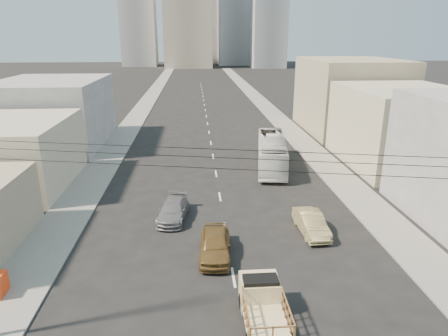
{
  "coord_description": "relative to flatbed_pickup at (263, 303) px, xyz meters",
  "views": [
    {
      "loc": [
        -1.98,
        -11.4,
        12.98
      ],
      "look_at": [
        0.14,
        17.16,
        3.5
      ],
      "focal_mm": 32.0,
      "sensor_mm": 36.0,
      "label": 1
    }
  ],
  "objects": [
    {
      "name": "flatbed_pickup",
      "position": [
        0.0,
        0.0,
        0.0
      ],
      "size": [
        1.95,
        4.41,
        1.9
      ],
      "color": "beige",
      "rests_on": "ground"
    },
    {
      "name": "midrise_ne",
      "position": [
        16.99,
        180.86,
        18.91
      ],
      "size": [
        16.0,
        16.0,
        40.0
      ],
      "primitive_type": "cube",
      "color": "gray",
      "rests_on": "ground"
    },
    {
      "name": "sidewalk_right",
      "position": [
        10.74,
        65.86,
        -1.03
      ],
      "size": [
        3.5,
        180.0,
        0.12
      ],
      "primitive_type": "cube",
      "color": "slate",
      "rests_on": "ground"
    },
    {
      "name": "sedan_grey",
      "position": [
        -4.74,
        11.82,
        -0.41
      ],
      "size": [
        2.54,
        4.96,
        1.38
      ],
      "primitive_type": "imported",
      "rotation": [
        0.0,
        0.0,
        -0.13
      ],
      "color": "slate",
      "rests_on": "ground"
    },
    {
      "name": "midrise_nw",
      "position": [
        -27.01,
        175.86,
        15.91
      ],
      "size": [
        15.0,
        15.0,
        34.0
      ],
      "primitive_type": "cube",
      "color": "gray",
      "rests_on": "ground"
    },
    {
      "name": "bldg_left_mid",
      "position": [
        -20.01,
        19.86,
        1.91
      ],
      "size": [
        11.0,
        12.0,
        6.0
      ],
      "primitive_type": "cube",
      "color": "#B7AF93",
      "rests_on": "ground"
    },
    {
      "name": "bldg_right_far",
      "position": [
        18.99,
        39.86,
        3.91
      ],
      "size": [
        12.0,
        16.0,
        10.0
      ],
      "primitive_type": "cube",
      "color": "gray",
      "rests_on": "ground"
    },
    {
      "name": "lane_dashes",
      "position": [
        -1.01,
        48.86,
        -1.09
      ],
      "size": [
        0.15,
        104.0,
        0.01
      ],
      "color": "silver",
      "rests_on": "ground"
    },
    {
      "name": "bldg_right_mid",
      "position": [
        18.49,
        23.86,
        2.91
      ],
      "size": [
        11.0,
        14.0,
        8.0
      ],
      "primitive_type": "cube",
      "color": "#B7AF93",
      "rests_on": "ground"
    },
    {
      "name": "midrise_back",
      "position": [
        4.99,
        195.86,
        20.91
      ],
      "size": [
        18.0,
        18.0,
        44.0
      ],
      "primitive_type": "cube",
      "color": "gray",
      "rests_on": "ground"
    },
    {
      "name": "sedan_brown",
      "position": [
        -1.92,
        6.25,
        -0.29
      ],
      "size": [
        2.23,
        4.85,
        1.61
      ],
      "primitive_type": "imported",
      "rotation": [
        0.0,
        0.0,
        -0.07
      ],
      "color": "brown",
      "rests_on": "ground"
    },
    {
      "name": "bldg_left_far",
      "position": [
        -20.51,
        34.86,
        2.91
      ],
      "size": [
        12.0,
        16.0,
        8.0
      ],
      "primitive_type": "cube",
      "color": "gray",
      "rests_on": "ground"
    },
    {
      "name": "midrise_east",
      "position": [
        28.99,
        160.86,
        12.91
      ],
      "size": [
        14.0,
        14.0,
        28.0
      ],
      "primitive_type": "cube",
      "color": "gray",
      "rests_on": "ground"
    },
    {
      "name": "overhead_wires",
      "position": [
        -1.01,
        -2.64,
        7.87
      ],
      "size": [
        23.01,
        5.02,
        0.72
      ],
      "color": "black",
      "rests_on": "ground"
    },
    {
      "name": "city_bus",
      "position": [
        4.85,
        23.61,
        0.5
      ],
      "size": [
        4.42,
        11.75,
        3.2
      ],
      "primitive_type": "imported",
      "rotation": [
        0.0,
        0.0,
        -0.15
      ],
      "color": "silver",
      "rests_on": "ground"
    },
    {
      "name": "sedan_tan",
      "position": [
        4.86,
        8.85,
        -0.37
      ],
      "size": [
        1.72,
        4.46,
        1.45
      ],
      "primitive_type": "imported",
      "rotation": [
        0.0,
        0.0,
        0.04
      ],
      "color": "#968857",
      "rests_on": "ground"
    },
    {
      "name": "sidewalk_left",
      "position": [
        -12.76,
        65.86,
        -1.03
      ],
      "size": [
        3.5,
        180.0,
        0.12
      ],
      "primitive_type": "cube",
      "color": "slate",
      "rests_on": "ground"
    }
  ]
}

